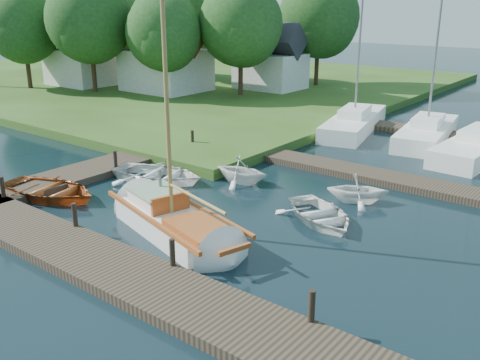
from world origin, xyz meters
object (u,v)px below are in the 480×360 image
Objects in this scene: tender_d at (358,187)px; marina_boat_2 at (479,144)px; mooring_post_1 at (75,215)px; tree_5 at (121,22)px; mooring_post_5 at (192,138)px; house_c at (271,63)px; dinghy at (49,187)px; tree_7 at (319,16)px; mooring_post_0 at (2,187)px; tree_4 at (197,13)px; tree_3 at (241,23)px; marina_boat_0 at (354,121)px; mooring_post_3 at (312,306)px; house_b at (83,57)px; mooring_post_4 at (115,160)px; sailboat at (177,225)px; tree_2 at (164,31)px; marina_boat_1 at (427,131)px; tender_b at (241,168)px; house_a at (166,59)px; tree_1 at (90,18)px; tree_0 at (23,25)px; tree_6 at (46,20)px; tender_c at (320,212)px; tender_a at (158,172)px; mooring_post_2 at (172,252)px.

tender_d is 0.21× the size of marina_boat_2.
tree_5 is at bearing 137.14° from mooring_post_1.
house_c reaches higher than mooring_post_5.
tender_d is (9.76, 7.03, 0.17)m from dinghy.
tree_7 reaches higher than mooring_post_1.
mooring_post_0 is 31.21m from tree_4.
tree_7 is (2.00, 8.00, 0.39)m from tree_3.
mooring_post_3 is at bearing -169.53° from marina_boat_0.
house_b is 0.71× the size of tree_5.
mooring_post_4 is 0.08× the size of sailboat.
tree_2 is 5.68m from tree_3.
marina_boat_0 is at bearing -51.11° from tree_7.
mooring_post_4 is at bearing 84.29° from mooring_post_0.
mooring_post_1 is 0.07× the size of marina_boat_2.
marina_boat_1 reaches higher than tree_4.
tender_b is 0.24× the size of marina_boat_1.
house_a is 6.43m from tree_1.
tree_0 is (-29.70, 13.02, 5.19)m from sailboat.
house_a is (-13.00, 11.00, 2.26)m from mooring_post_5.
mooring_post_4 is (-4.00, 5.00, 0.00)m from mooring_post_1.
mooring_post_0 is at bearing -48.07° from tree_5.
tree_6 is at bearing 147.47° from mooring_post_1.
house_b is (-30.83, 13.04, 2.41)m from tender_c.
mooring_post_0 is at bearing 100.19° from tender_d.
tender_a is 26.83m from house_b.
mooring_post_3 is at bearing -29.20° from house_b.
marina_boat_1 is at bearing 64.61° from mooring_post_0.
tree_1 reaches higher than dinghy.
mooring_post_5 is 0.09× the size of tree_6.
mooring_post_2 is 31.19m from house_c.
mooring_post_0 is at bearing 152.30° from marina_boat_0.
mooring_post_5 is at bearing 142.43° from mooring_post_3.
marina_boat_0 reaches higher than tree_3.
tree_3 is at bearing 30.96° from tree_1.
mooring_post_0 is 0.13× the size of house_a.
tree_4 is (-4.00, 8.00, 1.12)m from tree_2.
house_c is at bearing 107.65° from mooring_post_4.
marina_boat_0 reaches higher than tender_b.
marina_boat_0 reaches higher than mooring_post_3.
mooring_post_1 is 0.15× the size of house_c.
tree_3 is (-16.83, 17.09, 5.45)m from tender_c.
tree_1 is at bearing 144.67° from mooring_post_4.
marina_boat_1 is at bearing 0.94° from house_b.
mooring_post_0 is 19.98m from marina_boat_0.
house_c is (-6.50, 27.00, 1.88)m from mooring_post_0.
tree_6 is (-28.50, 21.05, 4.94)m from mooring_post_0.
tender_a is 7.75m from tender_c.
tender_c is 33.56m from house_b.
tender_c is (9.83, -4.04, -0.34)m from mooring_post_5.
house_a is 6.95m from tree_3.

